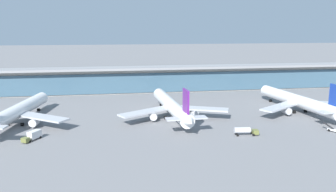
{
  "coord_description": "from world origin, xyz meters",
  "views": [
    {
      "loc": [
        -22.36,
        -124.98,
        38.01
      ],
      "look_at": [
        0.0,
        19.65,
        7.43
      ],
      "focal_mm": 35.76,
      "sensor_mm": 36.0,
      "label": 1
    }
  ],
  "objects": [
    {
      "name": "service_truck_mid_apron_olive",
      "position": [
        22.06,
        -16.97,
        1.71
      ],
      "size": [
        8.76,
        3.13,
        2.95
      ],
      "color": "olive",
      "rests_on": "ground"
    },
    {
      "name": "airliner_left_stand",
      "position": [
        -61.96,
        9.09,
        5.09
      ],
      "size": [
        45.98,
        60.46,
        16.15
      ],
      "color": "white",
      "rests_on": "ground"
    },
    {
      "name": "service_truck_by_tail_white",
      "position": [
        55.79,
        -18.37,
        0.81
      ],
      "size": [
        4.33,
        6.66,
        2.7
      ],
      "color": "silver",
      "rests_on": "ground"
    },
    {
      "name": "airliner_centre_stand",
      "position": [
        0.03,
        9.98,
        5.09
      ],
      "size": [
        46.55,
        60.7,
        16.15
      ],
      "color": "white",
      "rests_on": "ground"
    },
    {
      "name": "terminal_building",
      "position": [
        0.0,
        66.99,
        7.87
      ],
      "size": [
        243.8,
        12.8,
        15.2
      ],
      "color": "#B2ADA3",
      "rests_on": "ground"
    },
    {
      "name": "service_truck_under_wing_olive",
      "position": [
        -51.26,
        -11.01,
        1.69
      ],
      "size": [
        5.75,
        7.43,
        3.1
      ],
      "color": "olive",
      "rests_on": "ground"
    },
    {
      "name": "ground_plane",
      "position": [
        0.0,
        0.0,
        0.0
      ],
      "size": [
        1200.0,
        1200.0,
        0.0
      ],
      "primitive_type": "plane",
      "color": "slate"
    },
    {
      "name": "airliner_right_stand",
      "position": [
        57.91,
        10.67,
        5.09
      ],
      "size": [
        46.29,
        60.63,
        16.15
      ],
      "color": "white",
      "rests_on": "ground"
    }
  ]
}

